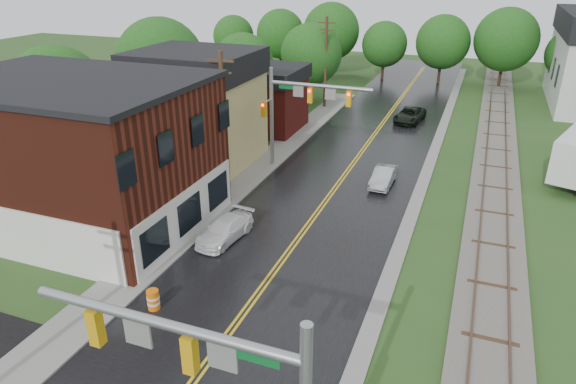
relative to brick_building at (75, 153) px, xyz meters
The scene contains 19 objects.
main_road 19.95m from the brick_building, 50.23° to the left, with size 10.00×90.00×0.02m, color black.
curb_right 27.15m from the brick_building, 48.20° to the left, with size 0.80×70.00×0.12m, color gray.
sidewalk_left 12.52m from the brick_building, 57.86° to the left, with size 2.40×50.00×0.12m, color gray.
brick_building is the anchor object (origin of this frame).
yellow_house 11.14m from the brick_building, 82.32° to the left, with size 8.00×7.00×6.40m, color tan.
darkred_building 20.25m from the brick_building, 82.92° to the left, with size 7.00×6.00×4.40m, color #3F0F0C.
railroad 30.36m from the brick_building, 41.66° to the left, with size 3.20×80.00×0.30m.
traffic_signal_near 20.60m from the brick_building, 39.17° to the right, with size 7.34×0.30×7.20m.
traffic_signal_far 15.03m from the brick_building, 53.08° to the left, with size 7.34×0.43×7.20m.
utility_pole_b 9.03m from the brick_building, 50.93° to the left, with size 1.80×0.28×9.00m.
utility_pole_c 29.56m from the brick_building, 78.91° to the left, with size 1.80×0.28×9.00m.
tree_left_a 10.14m from the brick_building, 136.87° to the left, with size 6.80×6.80×8.67m.
tree_left_b 17.80m from the brick_building, 107.61° to the left, with size 7.60×7.60×9.69m.
tree_left_c 24.94m from the brick_building, 93.14° to the left, with size 6.00×6.00×7.65m.
tree_left_e 31.12m from the brick_building, 83.29° to the left, with size 6.40×6.40×8.16m.
suv_dark 30.87m from the brick_building, 61.31° to the left, with size 2.18×4.72×1.31m, color black.
sedan_silver 19.32m from the brick_building, 35.99° to the left, with size 1.27×3.65×1.20m, color #A3A4A8.
pickup_white 9.50m from the brick_building, ahead, with size 1.64×4.04×1.17m, color white.
construction_barrel 11.12m from the brick_building, 34.17° to the right, with size 0.53×0.53×0.95m, color orange.
Camera 1 is at (8.23, -5.97, 13.97)m, focal length 32.00 mm.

